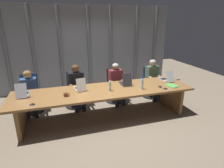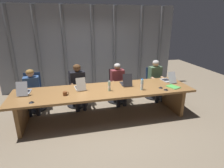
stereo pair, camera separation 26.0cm
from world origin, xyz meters
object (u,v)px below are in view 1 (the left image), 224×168
(laptop_left_end, at_px, (23,93))
(person_right_mid, at_px, (153,77))
(laptop_left_mid, at_px, (80,87))
(office_chair_right_mid, at_px, (151,85))
(person_left_end, at_px, (29,90))
(conference_mic_left_side, at_px, (160,86))
(water_bottle_primary, at_px, (142,84))
(conference_mic_right_side, at_px, (32,104))
(person_left_mid, at_px, (77,84))
(coffee_mug_near, at_px, (66,95))
(office_chair_left_mid, at_px, (75,93))
(office_chair_left_end, at_px, (31,98))
(person_center, at_px, (117,81))
(spiral_notepad, at_px, (172,86))
(conference_mic_middle, at_px, (165,88))
(laptop_center, at_px, (125,82))
(laptop_right_mid, at_px, (166,78))
(water_bottle_secondary, at_px, (110,86))
(office_chair_center, at_px, (115,89))

(laptop_left_end, bearing_deg, person_right_mid, -78.39)
(laptop_left_mid, relative_size, office_chair_right_mid, 0.48)
(person_left_end, xyz_separation_m, conference_mic_left_side, (3.15, -1.02, 0.11))
(water_bottle_primary, relative_size, conference_mic_right_side, 2.55)
(person_left_mid, distance_m, conference_mic_right_side, 1.56)
(coffee_mug_near, bearing_deg, office_chair_left_mid, 74.57)
(office_chair_left_end, distance_m, office_chair_left_mid, 1.17)
(person_center, bearing_deg, laptop_left_end, -79.82)
(office_chair_left_end, relative_size, office_chair_left_mid, 1.03)
(person_right_mid, bearing_deg, conference_mic_left_side, -24.60)
(coffee_mug_near, bearing_deg, spiral_notepad, -2.16)
(person_left_end, bearing_deg, person_left_mid, 85.30)
(laptop_left_end, bearing_deg, conference_mic_middle, -97.98)
(laptop_center, xyz_separation_m, conference_mic_right_side, (-2.21, -0.58, -0.04))
(office_chair_left_mid, xyz_separation_m, conference_mic_right_side, (-0.98, -1.33, 0.41))
(laptop_right_mid, bearing_deg, laptop_center, 84.41)
(office_chair_left_end, height_order, coffee_mug_near, office_chair_left_end)
(water_bottle_secondary, bearing_deg, laptop_right_mid, 9.89)
(office_chair_right_mid, bearing_deg, office_chair_left_mid, -89.74)
(office_chair_center, relative_size, person_center, 0.81)
(laptop_left_mid, relative_size, person_right_mid, 0.37)
(office_chair_left_end, xyz_separation_m, person_center, (2.36, -0.16, 0.30))
(office_chair_right_mid, relative_size, person_center, 0.79)
(office_chair_left_end, xyz_separation_m, coffee_mug_near, (0.87, -1.11, 0.43))
(laptop_left_end, xyz_separation_m, person_left_mid, (1.25, 0.61, -0.12))
(person_left_mid, bearing_deg, coffee_mug_near, -24.62)
(water_bottle_secondary, bearing_deg, laptop_left_end, 171.27)
(laptop_left_end, distance_m, person_left_end, 0.63)
(office_chair_center, height_order, spiral_notepad, office_chair_center)
(office_chair_left_mid, relative_size, water_bottle_primary, 3.43)
(laptop_center, relative_size, person_right_mid, 0.36)
(laptop_left_mid, bearing_deg, person_left_end, 56.06)
(person_right_mid, height_order, coffee_mug_near, person_right_mid)
(office_chair_right_mid, height_order, conference_mic_middle, office_chair_right_mid)
(laptop_right_mid, relative_size, water_bottle_primary, 1.75)
(person_center, xyz_separation_m, conference_mic_left_side, (0.81, -1.02, 0.10))
(laptop_left_mid, bearing_deg, water_bottle_secondary, -120.54)
(office_chair_left_end, xyz_separation_m, spiral_notepad, (3.50, -1.20, 0.39))
(person_right_mid, bearing_deg, person_left_end, -93.60)
(office_chair_left_mid, distance_m, person_left_end, 1.21)
(office_chair_right_mid, bearing_deg, person_left_mid, -86.06)
(spiral_notepad, bearing_deg, person_center, 115.92)
(conference_mic_middle, relative_size, conference_mic_right_side, 1.00)
(laptop_left_end, bearing_deg, person_center, -73.81)
(laptop_right_mid, height_order, conference_mic_middle, laptop_right_mid)
(office_chair_right_mid, bearing_deg, laptop_right_mid, 1.72)
(office_chair_left_mid, relative_size, person_left_end, 0.84)
(person_center, bearing_deg, office_chair_left_end, -97.94)
(person_center, bearing_deg, person_left_mid, -94.37)
(person_center, bearing_deg, water_bottle_primary, 12.19)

